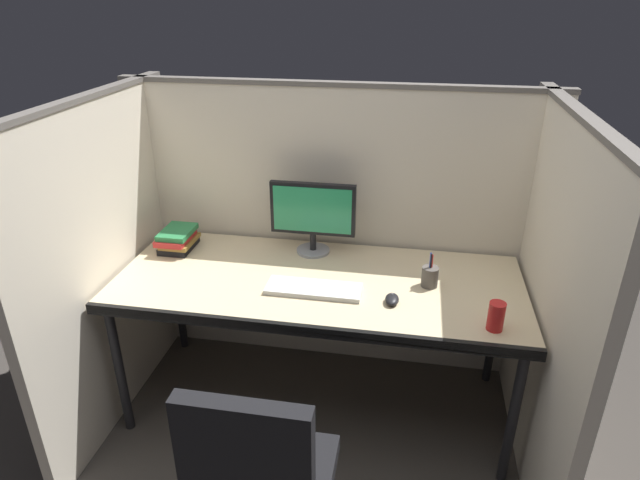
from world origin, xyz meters
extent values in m
plane|color=#423D38|center=(0.00, 0.00, 0.00)|extent=(8.00, 8.00, 0.00)
cube|color=beige|center=(0.00, 0.74, 0.78)|extent=(2.20, 0.05, 1.55)
cube|color=#605B56|center=(0.00, 0.74, 1.56)|extent=(2.21, 0.06, 0.02)
cube|color=beige|center=(-0.99, 0.20, 0.78)|extent=(0.05, 1.40, 1.55)
cube|color=#605B56|center=(-0.99, 0.20, 1.56)|extent=(0.06, 1.41, 0.02)
cube|color=beige|center=(0.99, 0.20, 0.78)|extent=(0.05, 1.40, 1.55)
cube|color=#605B56|center=(0.99, 0.20, 1.56)|extent=(0.06, 1.41, 0.02)
cube|color=beige|center=(0.00, 0.30, 0.72)|extent=(1.90, 0.80, 0.04)
cube|color=black|center=(0.00, -0.09, 0.72)|extent=(1.90, 0.02, 0.05)
cylinder|color=black|center=(-0.89, -0.04, 0.35)|extent=(0.04, 0.04, 0.70)
cylinder|color=black|center=(0.89, -0.04, 0.35)|extent=(0.04, 0.04, 0.70)
cylinder|color=black|center=(-0.89, 0.64, 0.35)|extent=(0.04, 0.04, 0.70)
cylinder|color=black|center=(0.89, 0.64, 0.35)|extent=(0.04, 0.04, 0.70)
cube|color=black|center=(-0.01, -0.81, 0.73)|extent=(0.40, 0.06, 0.48)
cylinder|color=gray|center=(-0.08, 0.58, 0.75)|extent=(0.17, 0.17, 0.01)
cylinder|color=black|center=(-0.08, 0.58, 0.80)|extent=(0.03, 0.03, 0.09)
cube|color=black|center=(-0.08, 0.58, 0.98)|extent=(0.43, 0.03, 0.27)
cube|color=#268C59|center=(-0.08, 0.56, 0.98)|extent=(0.39, 0.01, 0.23)
cube|color=silver|center=(0.00, 0.19, 0.75)|extent=(0.43, 0.15, 0.02)
ellipsoid|color=black|center=(0.35, 0.15, 0.76)|extent=(0.06, 0.10, 0.03)
cylinder|color=#59595B|center=(0.35, 0.17, 0.77)|extent=(0.01, 0.01, 0.01)
cube|color=black|center=(-0.78, 0.49, 0.76)|extent=(0.15, 0.21, 0.03)
cube|color=olive|center=(-0.77, 0.49, 0.78)|extent=(0.15, 0.21, 0.02)
cube|color=#B22626|center=(-0.78, 0.48, 0.81)|extent=(0.15, 0.21, 0.03)
cube|color=#26723F|center=(-0.77, 0.49, 0.84)|extent=(0.15, 0.21, 0.03)
cylinder|color=red|center=(0.77, 0.02, 0.80)|extent=(0.07, 0.07, 0.12)
cylinder|color=#4C4742|center=(0.51, 0.33, 0.79)|extent=(0.08, 0.08, 0.09)
cylinder|color=red|center=(0.52, 0.33, 0.82)|extent=(0.01, 0.01, 0.15)
cylinder|color=#263FB2|center=(0.51, 0.33, 0.83)|extent=(0.01, 0.01, 0.16)
cylinder|color=black|center=(0.51, 0.32, 0.83)|extent=(0.01, 0.01, 0.15)
camera|label=1|loc=(0.39, -1.88, 1.99)|focal=30.34mm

